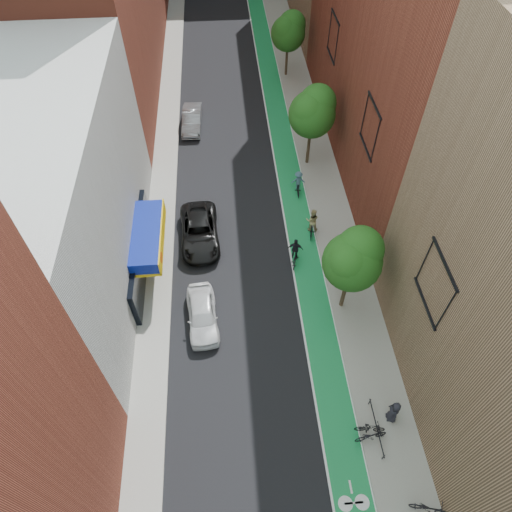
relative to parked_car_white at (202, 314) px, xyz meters
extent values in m
plane|color=black|center=(3.00, -9.59, -0.75)|extent=(160.00, 160.00, 0.00)
cube|color=#167E3E|center=(7.00, 16.41, -0.74)|extent=(2.00, 68.00, 0.01)
cube|color=gray|center=(-3.00, 16.41, -0.68)|extent=(2.00, 68.00, 0.15)
cube|color=gray|center=(9.50, 16.41, -0.68)|extent=(3.00, 68.00, 0.15)
cube|color=silver|center=(-8.00, 4.41, 5.25)|extent=(8.00, 20.00, 12.00)
cube|color=maroon|center=(15.00, 16.41, 10.25)|extent=(8.00, 28.00, 22.00)
cylinder|color=#332619|center=(8.60, 0.41, 0.90)|extent=(0.24, 0.24, 3.30)
sphere|color=#204B14|center=(8.60, 0.41, 3.63)|extent=(3.36, 3.36, 3.36)
sphere|color=#204B14|center=(9.00, 0.71, 4.35)|extent=(2.64, 2.64, 2.64)
sphere|color=#204B14|center=(8.30, 0.11, 4.11)|extent=(2.40, 2.40, 2.40)
cylinder|color=#332619|center=(8.60, 14.41, 0.98)|extent=(0.24, 0.24, 3.47)
sphere|color=#204B14|center=(8.60, 14.41, 3.85)|extent=(3.53, 3.53, 3.53)
sphere|color=#204B14|center=(9.00, 14.71, 4.60)|extent=(2.77, 2.77, 2.77)
sphere|color=#204B14|center=(8.30, 14.11, 4.35)|extent=(2.52, 2.52, 2.52)
cylinder|color=#332619|center=(8.60, 28.41, 0.84)|extent=(0.24, 0.24, 3.19)
sphere|color=#204B14|center=(8.60, 28.41, 3.48)|extent=(3.25, 3.25, 3.25)
sphere|color=#204B14|center=(9.00, 28.71, 4.18)|extent=(2.55, 2.55, 2.55)
sphere|color=#204B14|center=(8.30, 28.11, 3.95)|extent=(2.32, 2.32, 2.32)
imported|color=silver|center=(0.00, 0.00, 0.00)|extent=(2.13, 4.54, 1.50)
imported|color=black|center=(-0.14, 6.77, 0.02)|extent=(2.83, 5.69, 1.55)
imported|color=gray|center=(-0.77, 20.31, 0.00)|extent=(1.81, 4.63, 1.50)
imported|color=black|center=(7.70, 6.64, -0.22)|extent=(0.82, 1.83, 1.06)
imported|color=tan|center=(7.70, 6.74, 0.53)|extent=(1.02, 0.86, 1.86)
imported|color=black|center=(6.20, 4.20, -0.26)|extent=(1.08, 1.97, 0.98)
imported|color=black|center=(6.20, 4.30, 0.45)|extent=(1.07, 0.64, 1.71)
imported|color=black|center=(7.35, 10.96, -0.26)|extent=(0.52, 1.65, 0.98)
imported|color=#3D5E6E|center=(7.35, 11.06, 0.40)|extent=(1.06, 0.63, 1.60)
imported|color=black|center=(10.26, -11.19, -0.14)|extent=(1.86, 1.10, 0.92)
imported|color=black|center=(8.44, -7.40, -0.13)|extent=(1.61, 0.63, 0.94)
imported|color=black|center=(8.40, -7.77, -0.16)|extent=(1.75, 0.83, 0.88)
imported|color=black|center=(9.75, -6.80, 0.24)|extent=(0.60, 0.86, 1.68)
camera|label=1|loc=(2.01, -14.92, 23.26)|focal=32.00mm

